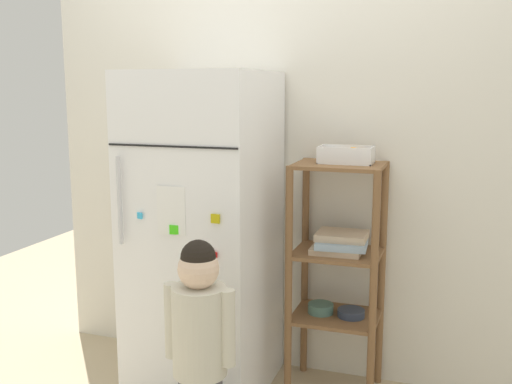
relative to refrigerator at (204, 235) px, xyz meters
name	(u,v)px	position (x,y,z in m)	size (l,w,h in m)	color
kitchen_wall_back	(282,178)	(0.29, 0.36, 0.25)	(2.63, 0.03, 2.09)	silver
refrigerator	(204,235)	(0.00, 0.00, 0.00)	(0.62, 0.70, 1.59)	white
child_standing	(200,330)	(0.23, -0.58, -0.23)	(0.30, 0.22, 0.93)	#515159
pantry_shelf_unit	(338,261)	(0.64, 0.15, -0.11)	(0.44, 0.36, 1.16)	brown
fruit_bin	(350,156)	(0.68, 0.17, 0.40)	(0.25, 0.15, 0.08)	white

